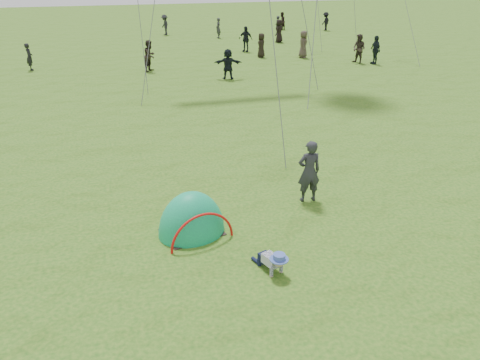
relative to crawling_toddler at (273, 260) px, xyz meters
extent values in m
plane|color=#1F5315|center=(0.66, -0.14, -0.27)|extent=(140.00, 140.00, 0.00)
ellipsoid|color=#18785B|center=(-1.35, 2.01, -0.27)|extent=(1.91, 1.71, 2.11)
imported|color=#26272C|center=(2.00, 2.80, 0.59)|extent=(0.64, 0.44, 1.73)
imported|color=black|center=(-7.22, 23.05, 0.52)|extent=(0.50, 0.64, 1.58)
imported|color=black|center=(13.73, 36.30, 0.53)|extent=(0.99, 0.94, 1.61)
imported|color=black|center=(7.00, 25.68, 0.61)|extent=(1.07, 1.00, 1.77)
imported|color=black|center=(2.55, 35.91, 0.59)|extent=(0.84, 1.21, 1.72)
imported|color=black|center=(7.40, 23.27, 0.52)|extent=(0.60, 0.83, 1.59)
imported|color=black|center=(12.18, 33.25, 0.52)|extent=(0.57, 0.68, 1.59)
imported|color=#322924|center=(12.74, 19.62, 0.63)|extent=(0.97, 1.07, 1.80)
imported|color=black|center=(13.61, 19.12, 0.60)|extent=(0.46, 1.04, 1.75)
imported|color=black|center=(17.55, 34.71, 0.56)|extent=(1.23, 1.14, 1.66)
imported|color=black|center=(10.83, 29.09, 0.61)|extent=(1.01, 1.00, 1.76)
imported|color=black|center=(3.59, 17.55, 0.55)|extent=(1.60, 0.87, 1.65)
imported|color=#2E2E32|center=(6.67, 32.76, 0.54)|extent=(0.45, 0.63, 1.63)
imported|color=black|center=(-0.32, 20.83, 0.62)|extent=(1.06, 1.10, 1.79)
imported|color=#42372E|center=(10.08, 22.38, 0.61)|extent=(0.86, 1.01, 1.77)
camera|label=1|loc=(-2.87, -7.62, 5.64)|focal=35.00mm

